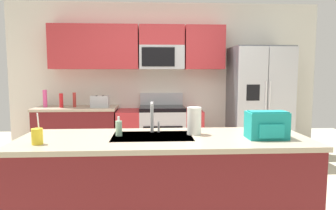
# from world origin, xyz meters

# --- Properties ---
(ground_plane) EXTENTS (9.00, 9.00, 0.00)m
(ground_plane) POSITION_xyz_m (0.00, 0.00, 0.00)
(ground_plane) COLOR beige
(ground_plane) RESTS_ON ground
(kitchen_wall_unit) EXTENTS (5.20, 0.43, 2.60)m
(kitchen_wall_unit) POSITION_xyz_m (-0.14, 2.08, 1.47)
(kitchen_wall_unit) COLOR silver
(kitchen_wall_unit) RESTS_ON ground
(back_counter) EXTENTS (1.27, 0.63, 0.90)m
(back_counter) POSITION_xyz_m (-1.43, 1.80, 0.45)
(back_counter) COLOR maroon
(back_counter) RESTS_ON ground
(range_oven) EXTENTS (1.36, 0.61, 1.10)m
(range_oven) POSITION_xyz_m (-0.11, 1.80, 0.44)
(range_oven) COLOR #B7BABF
(range_oven) RESTS_ON ground
(refrigerator) EXTENTS (0.90, 0.76, 1.85)m
(refrigerator) POSITION_xyz_m (1.49, 1.73, 0.93)
(refrigerator) COLOR #4C4F54
(refrigerator) RESTS_ON ground
(island_counter) EXTENTS (2.43, 0.85, 0.90)m
(island_counter) POSITION_xyz_m (-0.14, -0.55, 0.45)
(island_counter) COLOR maroon
(island_counter) RESTS_ON ground
(toaster) EXTENTS (0.28, 0.16, 0.18)m
(toaster) POSITION_xyz_m (-1.05, 1.75, 0.99)
(toaster) COLOR #B7BABF
(toaster) RESTS_ON back_counter
(pepper_mill) EXTENTS (0.05, 0.05, 0.23)m
(pepper_mill) POSITION_xyz_m (-1.46, 1.80, 1.01)
(pepper_mill) COLOR #B2332D
(pepper_mill) RESTS_ON back_counter
(bottle_red) EXTENTS (0.06, 0.06, 0.22)m
(bottle_red) POSITION_xyz_m (-1.65, 1.75, 1.01)
(bottle_red) COLOR red
(bottle_red) RESTS_ON back_counter
(bottle_pink) EXTENTS (0.06, 0.06, 0.27)m
(bottle_pink) POSITION_xyz_m (-1.92, 1.82, 1.04)
(bottle_pink) COLOR #EA4C93
(bottle_pink) RESTS_ON back_counter
(sink_faucet) EXTENTS (0.09, 0.21, 0.28)m
(sink_faucet) POSITION_xyz_m (-0.24, -0.36, 1.07)
(sink_faucet) COLOR #B7BABF
(sink_faucet) RESTS_ON island_counter
(drink_cup_yellow) EXTENTS (0.08, 0.08, 0.24)m
(drink_cup_yellow) POSITION_xyz_m (-1.11, -0.75, 0.96)
(drink_cup_yellow) COLOR yellow
(drink_cup_yellow) RESTS_ON island_counter
(soap_dispenser) EXTENTS (0.06, 0.06, 0.17)m
(soap_dispenser) POSITION_xyz_m (-0.53, -0.48, 0.97)
(soap_dispenser) COLOR #A5D8B2
(soap_dispenser) RESTS_ON island_counter
(paper_towel_roll) EXTENTS (0.12, 0.12, 0.24)m
(paper_towel_roll) POSITION_xyz_m (0.13, -0.45, 1.02)
(paper_towel_roll) COLOR white
(paper_towel_roll) RESTS_ON island_counter
(backpack) EXTENTS (0.32, 0.22, 0.23)m
(backpack) POSITION_xyz_m (0.70, -0.65, 1.02)
(backpack) COLOR teal
(backpack) RESTS_ON island_counter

